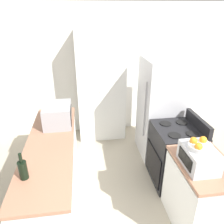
# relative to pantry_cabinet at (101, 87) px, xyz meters

# --- Properties ---
(wall_back) EXTENTS (7.00, 0.06, 2.60)m
(wall_back) POSITION_rel_pantry_cabinet_xyz_m (0.06, 0.30, 0.23)
(wall_back) COLOR white
(wall_back) RESTS_ON ground_plane
(counter_left) EXTENTS (0.60, 2.17, 0.91)m
(counter_left) POSITION_rel_pantry_cabinet_xyz_m (-0.82, -1.64, -0.63)
(counter_left) COLOR silver
(counter_left) RESTS_ON ground_plane
(counter_right) EXTENTS (0.60, 0.82, 0.91)m
(counter_right) POSITION_rel_pantry_cabinet_xyz_m (0.94, -2.31, -0.63)
(counter_right) COLOR silver
(counter_right) RESTS_ON ground_plane
(pantry_cabinet) EXTENTS (0.92, 0.52, 2.15)m
(pantry_cabinet) POSITION_rel_pantry_cabinet_xyz_m (0.00, 0.00, 0.00)
(pantry_cabinet) COLOR silver
(pantry_cabinet) RESTS_ON ground_plane
(stove) EXTENTS (0.66, 0.71, 1.07)m
(stove) POSITION_rel_pantry_cabinet_xyz_m (0.96, -1.53, -0.61)
(stove) COLOR black
(stove) RESTS_ON ground_plane
(refrigerator) EXTENTS (0.69, 0.75, 1.76)m
(refrigerator) POSITION_rel_pantry_cabinet_xyz_m (0.97, -0.76, -0.19)
(refrigerator) COLOR #B7B7BC
(refrigerator) RESTS_ON ground_plane
(microwave) EXTENTS (0.39, 0.49, 0.30)m
(microwave) POSITION_rel_pantry_cabinet_xyz_m (-0.74, -1.14, -0.01)
(microwave) COLOR #939399
(microwave) RESTS_ON counter_left
(wine_bottle) EXTENTS (0.09, 0.09, 0.30)m
(wine_bottle) POSITION_rel_pantry_cabinet_xyz_m (-1.00, -2.26, -0.05)
(wine_bottle) COLOR black
(wine_bottle) RESTS_ON counter_left
(toaster_oven) EXTENTS (0.31, 0.42, 0.23)m
(toaster_oven) POSITION_rel_pantry_cabinet_xyz_m (0.82, -2.34, -0.05)
(toaster_oven) COLOR #B2B2B7
(toaster_oven) RESTS_ON counter_right
(fruit_bowl) EXTENTS (0.25, 0.25, 0.11)m
(fruit_bowl) POSITION_rel_pantry_cabinet_xyz_m (0.80, -2.33, 0.11)
(fruit_bowl) COLOR silver
(fruit_bowl) RESTS_ON toaster_oven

